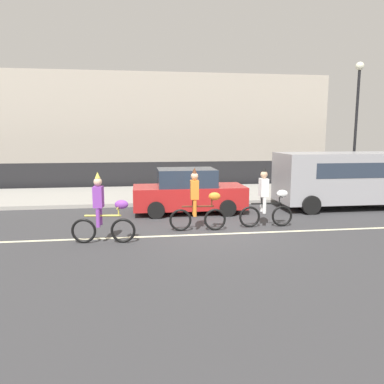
{
  "coord_description": "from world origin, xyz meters",
  "views": [
    {
      "loc": [
        -2.11,
        -10.93,
        2.91
      ],
      "look_at": [
        -0.41,
        1.2,
        1.0
      ],
      "focal_mm": 35.0,
      "sensor_mm": 36.0,
      "label": 1
    }
  ],
  "objects_px": {
    "parade_cyclist_orange": "(198,203)",
    "parade_cyclist_purple": "(103,212)",
    "parked_van_grey": "(343,176)",
    "street_lamp_post": "(357,109)",
    "parade_cyclist_zebra": "(267,201)",
    "parked_car_red": "(188,192)"
  },
  "relations": [
    {
      "from": "parade_cyclist_orange",
      "to": "parade_cyclist_purple",
      "type": "bearing_deg",
      "value": -161.16
    },
    {
      "from": "parade_cyclist_purple",
      "to": "parked_car_red",
      "type": "relative_size",
      "value": 0.47
    },
    {
      "from": "parked_van_grey",
      "to": "street_lamp_post",
      "type": "bearing_deg",
      "value": 51.64
    },
    {
      "from": "parade_cyclist_zebra",
      "to": "parade_cyclist_orange",
      "type": "bearing_deg",
      "value": -175.68
    },
    {
      "from": "parade_cyclist_orange",
      "to": "parade_cyclist_zebra",
      "type": "height_order",
      "value": "same"
    },
    {
      "from": "parade_cyclist_purple",
      "to": "street_lamp_post",
      "type": "height_order",
      "value": "street_lamp_post"
    },
    {
      "from": "parked_van_grey",
      "to": "parked_car_red",
      "type": "bearing_deg",
      "value": -179.7
    },
    {
      "from": "parade_cyclist_purple",
      "to": "parked_car_red",
      "type": "bearing_deg",
      "value": 52.58
    },
    {
      "from": "parade_cyclist_orange",
      "to": "parked_car_red",
      "type": "height_order",
      "value": "parade_cyclist_orange"
    },
    {
      "from": "parade_cyclist_zebra",
      "to": "parked_van_grey",
      "type": "distance_m",
      "value": 4.76
    },
    {
      "from": "parade_cyclist_orange",
      "to": "street_lamp_post",
      "type": "height_order",
      "value": "street_lamp_post"
    },
    {
      "from": "parked_car_red",
      "to": "parked_van_grey",
      "type": "bearing_deg",
      "value": 0.3
    },
    {
      "from": "parked_car_red",
      "to": "street_lamp_post",
      "type": "height_order",
      "value": "street_lamp_post"
    },
    {
      "from": "parade_cyclist_purple",
      "to": "parade_cyclist_zebra",
      "type": "bearing_deg",
      "value": 12.53
    },
    {
      "from": "parked_van_grey",
      "to": "parade_cyclist_zebra",
      "type": "bearing_deg",
      "value": -147.48
    },
    {
      "from": "parade_cyclist_purple",
      "to": "parked_van_grey",
      "type": "bearing_deg",
      "value": 22.23
    },
    {
      "from": "parade_cyclist_purple",
      "to": "parade_cyclist_orange",
      "type": "relative_size",
      "value": 1.0
    },
    {
      "from": "parade_cyclist_zebra",
      "to": "parked_car_red",
      "type": "relative_size",
      "value": 0.47
    },
    {
      "from": "parade_cyclist_purple",
      "to": "parade_cyclist_orange",
      "type": "xyz_separation_m",
      "value": [
        2.71,
        0.92,
        0.0
      ]
    },
    {
      "from": "parked_van_grey",
      "to": "street_lamp_post",
      "type": "xyz_separation_m",
      "value": [
        1.69,
        2.13,
        2.71
      ]
    },
    {
      "from": "street_lamp_post",
      "to": "parade_cyclist_zebra",
      "type": "bearing_deg",
      "value": -140.53
    },
    {
      "from": "parade_cyclist_zebra",
      "to": "street_lamp_post",
      "type": "relative_size",
      "value": 0.33
    }
  ]
}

